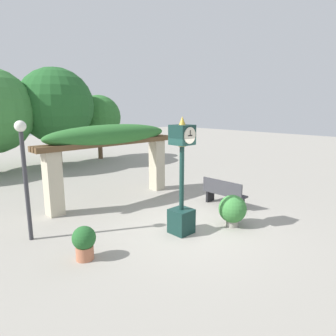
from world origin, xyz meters
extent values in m
plane|color=gray|center=(0.00, 0.00, 0.00)|extent=(60.00, 60.00, 0.00)
cube|color=#14332D|center=(-0.29, -0.09, 0.32)|extent=(0.53, 0.53, 0.64)
cylinder|color=#14332D|center=(-0.29, -0.09, 1.47)|extent=(0.12, 0.12, 1.65)
cylinder|color=gold|center=(-0.29, -0.09, 2.31)|extent=(0.19, 0.19, 0.04)
cube|color=#14332D|center=(-0.29, -0.09, 2.58)|extent=(0.49, 0.49, 0.49)
cylinder|color=beige|center=(-0.29, -0.35, 2.58)|extent=(0.40, 0.02, 0.40)
cylinder|color=beige|center=(-0.29, 0.16, 2.58)|extent=(0.40, 0.02, 0.40)
cube|color=black|center=(-0.29, -0.36, 2.58)|extent=(0.14, 0.01, 0.02)
cube|color=black|center=(-0.29, -0.36, 2.64)|extent=(0.02, 0.01, 0.13)
cone|color=gold|center=(-0.29, -0.09, 2.93)|extent=(0.17, 0.17, 0.21)
cube|color=#BCB299|center=(-2.10, 3.51, 0.99)|extent=(0.45, 0.45, 1.97)
cube|color=#BCB299|center=(2.10, 3.51, 0.99)|extent=(0.45, 0.45, 1.97)
cube|color=brown|center=(0.00, 3.28, 2.06)|extent=(5.26, 0.15, 0.17)
cube|color=brown|center=(0.00, 3.51, 2.06)|extent=(5.26, 0.15, 0.17)
cube|color=brown|center=(0.00, 3.73, 2.06)|extent=(5.26, 0.15, 0.17)
ellipsoid|color=#2D6B2D|center=(0.00, 3.51, 2.32)|extent=(4.70, 1.05, 0.70)
cylinder|color=gray|center=(1.05, -0.76, 0.10)|extent=(0.35, 0.35, 0.21)
sphere|color=#387A38|center=(1.05, -0.76, 0.50)|extent=(0.77, 0.77, 0.77)
cylinder|color=#B26B4C|center=(-2.82, 0.41, 0.15)|extent=(0.38, 0.38, 0.30)
sphere|color=#235B28|center=(-2.82, 0.41, 0.50)|extent=(0.51, 0.51, 0.51)
cube|color=#38383D|center=(2.37, 0.42, 0.41)|extent=(0.42, 1.53, 0.05)
cube|color=#38383D|center=(2.18, 0.42, 0.67)|extent=(0.04, 1.53, 0.45)
cube|color=black|center=(2.37, -0.19, 0.20)|extent=(0.38, 0.08, 0.39)
cube|color=black|center=(2.37, 1.03, 0.20)|extent=(0.38, 0.08, 0.39)
cylinder|color=#333338|center=(-3.29, 2.24, 1.34)|extent=(0.10, 0.10, 2.68)
sphere|color=white|center=(-3.29, 2.24, 2.82)|extent=(0.27, 0.27, 0.27)
cylinder|color=brown|center=(1.54, 11.10, 0.94)|extent=(0.28, 0.28, 1.87)
sphere|color=#235B28|center=(1.54, 11.10, 3.30)|extent=(4.07, 4.07, 4.07)
cylinder|color=brown|center=(4.34, 11.34, 0.83)|extent=(0.28, 0.28, 1.66)
sphere|color=#2D6B2D|center=(4.34, 11.34, 2.60)|extent=(2.70, 2.70, 2.70)
camera|label=1|loc=(-5.69, -5.14, 3.27)|focal=32.00mm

